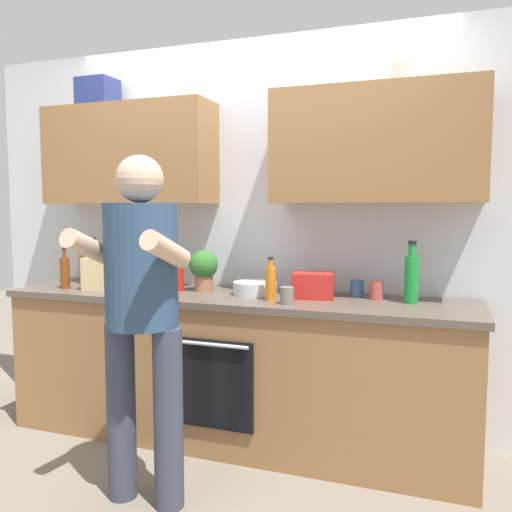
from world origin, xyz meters
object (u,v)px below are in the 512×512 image
at_px(bottle_juice, 271,282).
at_px(bottle_soda, 411,277).
at_px(potted_herb, 204,268).
at_px(person_standing, 142,301).
at_px(bottle_hotsauce, 179,278).
at_px(bottle_vinegar, 65,272).
at_px(knife_block, 92,265).
at_px(grocery_bag_crisps, 313,285).
at_px(bottle_water, 121,277).
at_px(cup_ceramic, 376,290).
at_px(mixing_bowl, 255,288).
at_px(grocery_bag_bread, 104,273).
at_px(cup_tea, 357,288).
at_px(cup_stoneware, 287,296).
at_px(bottle_syrup, 159,275).

height_order(bottle_juice, bottle_soda, bottle_soda).
bearing_deg(potted_herb, person_standing, -83.94).
xyz_separation_m(bottle_soda, bottle_hotsauce, (-1.41, -0.04, -0.06)).
height_order(bottle_vinegar, knife_block, knife_block).
height_order(bottle_vinegar, grocery_bag_crisps, bottle_vinegar).
bearing_deg(bottle_water, cup_ceramic, 11.98).
relative_size(mixing_bowl, grocery_bag_bread, 1.07).
bearing_deg(bottle_juice, bottle_soda, 13.14).
height_order(bottle_soda, bottle_hotsauce, bottle_soda).
height_order(knife_block, potted_herb, knife_block).
distance_m(bottle_vinegar, cup_tea, 1.86).
bearing_deg(grocery_bag_bread, bottle_soda, 4.22).
distance_m(bottle_soda, bottle_hotsauce, 1.41).
distance_m(bottle_water, knife_block, 0.55).
relative_size(cup_ceramic, cup_tea, 1.05).
bearing_deg(knife_block, bottle_vinegar, -92.36).
bearing_deg(potted_herb, bottle_water, -147.72).
distance_m(bottle_juice, grocery_bag_crisps, 0.27).
distance_m(bottle_soda, grocery_bag_crisps, 0.55).
height_order(bottle_juice, cup_stoneware, bottle_juice).
height_order(bottle_syrup, knife_block, knife_block).
distance_m(bottle_syrup, cup_tea, 1.25).
height_order(bottle_syrup, bottle_juice, bottle_juice).
distance_m(bottle_water, mixing_bowl, 0.82).
xyz_separation_m(bottle_syrup, grocery_bag_bread, (-0.34, -0.12, 0.01)).
height_order(person_standing, grocery_bag_crisps, person_standing).
height_order(person_standing, potted_herb, person_standing).
bearing_deg(bottle_water, bottle_juice, 4.68).
height_order(bottle_hotsauce, cup_stoneware, bottle_hotsauce).
bearing_deg(bottle_soda, person_standing, -143.71).
xyz_separation_m(bottle_water, knife_block, (-0.45, 0.31, 0.03)).
distance_m(bottle_soda, knife_block, 2.14).
height_order(bottle_juice, grocery_bag_crisps, bottle_juice).
bearing_deg(cup_tea, potted_herb, -174.60).
bearing_deg(bottle_syrup, potted_herb, 7.90).
xyz_separation_m(person_standing, mixing_bowl, (0.27, 0.84, -0.05)).
xyz_separation_m(person_standing, bottle_soda, (1.17, 0.86, 0.06)).
height_order(cup_stoneware, knife_block, knife_block).
height_order(bottle_hotsauce, cup_ceramic, bottle_hotsauce).
relative_size(bottle_water, cup_tea, 2.47).
bearing_deg(cup_tea, bottle_vinegar, -170.51).
bearing_deg(person_standing, mixing_bowl, 72.38).
xyz_separation_m(cup_stoneware, cup_ceramic, (0.44, 0.32, 0.01)).
relative_size(bottle_syrup, bottle_soda, 0.68).
xyz_separation_m(person_standing, cup_ceramic, (0.97, 0.92, -0.03)).
bearing_deg(cup_stoneware, bottle_syrup, 166.14).
height_order(person_standing, bottle_vinegar, person_standing).
height_order(person_standing, bottle_water, person_standing).
relative_size(bottle_vinegar, cup_stoneware, 2.86).
height_order(bottle_syrup, potted_herb, potted_herb).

